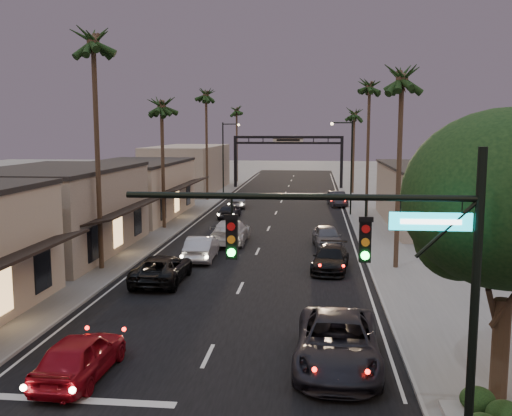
% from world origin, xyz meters
% --- Properties ---
extents(ground, '(200.00, 200.00, 0.00)m').
position_xyz_m(ground, '(0.00, 40.00, 0.00)').
color(ground, slate).
rests_on(ground, ground).
extents(road, '(14.00, 120.00, 0.02)m').
position_xyz_m(road, '(0.00, 45.00, 0.00)').
color(road, black).
rests_on(road, ground).
extents(sidewalk_left, '(5.00, 92.00, 0.12)m').
position_xyz_m(sidewalk_left, '(-9.50, 52.00, 0.06)').
color(sidewalk_left, slate).
rests_on(sidewalk_left, ground).
extents(sidewalk_right, '(5.00, 92.00, 0.12)m').
position_xyz_m(sidewalk_right, '(9.50, 52.00, 0.06)').
color(sidewalk_right, slate).
rests_on(sidewalk_right, ground).
extents(storefront_mid, '(8.00, 14.00, 5.50)m').
position_xyz_m(storefront_mid, '(-13.00, 26.00, 2.75)').
color(storefront_mid, gray).
rests_on(storefront_mid, ground).
extents(storefront_far, '(8.00, 16.00, 5.00)m').
position_xyz_m(storefront_far, '(-13.00, 42.00, 2.50)').
color(storefront_far, '#C0AB93').
rests_on(storefront_far, ground).
extents(storefront_dist, '(8.00, 20.00, 6.00)m').
position_xyz_m(storefront_dist, '(-13.00, 65.00, 3.00)').
color(storefront_dist, gray).
rests_on(storefront_dist, ground).
extents(building_right, '(8.00, 18.00, 5.00)m').
position_xyz_m(building_right, '(14.00, 40.00, 2.50)').
color(building_right, gray).
rests_on(building_right, ground).
extents(traffic_signal, '(8.51, 0.22, 7.80)m').
position_xyz_m(traffic_signal, '(5.69, 4.00, 5.08)').
color(traffic_signal, black).
rests_on(traffic_signal, ground).
extents(corner_tree, '(6.20, 6.20, 8.80)m').
position_xyz_m(corner_tree, '(9.48, 7.45, 5.98)').
color(corner_tree, '#38281C').
rests_on(corner_tree, ground).
extents(arch, '(15.20, 0.40, 7.27)m').
position_xyz_m(arch, '(0.00, 70.00, 5.53)').
color(arch, black).
rests_on(arch, ground).
extents(streetlight_right, '(2.13, 0.30, 9.00)m').
position_xyz_m(streetlight_right, '(6.92, 45.00, 5.33)').
color(streetlight_right, black).
rests_on(streetlight_right, ground).
extents(streetlight_left, '(2.13, 0.30, 9.00)m').
position_xyz_m(streetlight_left, '(-6.92, 58.00, 5.33)').
color(streetlight_left, black).
rests_on(streetlight_left, ground).
extents(palm_lb, '(3.20, 3.20, 15.20)m').
position_xyz_m(palm_lb, '(-8.60, 22.00, 13.39)').
color(palm_lb, '#38281C').
rests_on(palm_lb, ground).
extents(palm_lc, '(3.20, 3.20, 12.20)m').
position_xyz_m(palm_lc, '(-8.60, 36.00, 10.47)').
color(palm_lc, '#38281C').
rests_on(palm_lc, ground).
extents(palm_ld, '(3.20, 3.20, 14.20)m').
position_xyz_m(palm_ld, '(-8.60, 55.00, 12.42)').
color(palm_ld, '#38281C').
rests_on(palm_ld, ground).
extents(palm_ra, '(3.20, 3.20, 13.20)m').
position_xyz_m(palm_ra, '(8.60, 24.00, 11.44)').
color(palm_ra, '#38281C').
rests_on(palm_ra, ground).
extents(palm_rb, '(3.20, 3.20, 14.20)m').
position_xyz_m(palm_rb, '(8.60, 44.00, 12.42)').
color(palm_rb, '#38281C').
rests_on(palm_rb, ground).
extents(palm_rc, '(3.20, 3.20, 12.20)m').
position_xyz_m(palm_rc, '(8.60, 64.00, 10.47)').
color(palm_rc, '#38281C').
rests_on(palm_rc, ground).
extents(palm_far, '(3.20, 3.20, 13.20)m').
position_xyz_m(palm_far, '(-8.30, 78.00, 11.44)').
color(palm_far, '#38281C').
rests_on(palm_far, ground).
extents(oncoming_red, '(1.93, 4.57, 1.54)m').
position_xyz_m(oncoming_red, '(-3.85, 7.76, 0.77)').
color(oncoming_red, maroon).
rests_on(oncoming_red, ground).
extents(oncoming_pickup, '(2.48, 5.36, 1.49)m').
position_xyz_m(oncoming_pickup, '(-4.34, 19.72, 0.74)').
color(oncoming_pickup, black).
rests_on(oncoming_pickup, ground).
extents(oncoming_silver, '(1.81, 4.75, 1.55)m').
position_xyz_m(oncoming_silver, '(-3.27, 25.22, 0.77)').
color(oncoming_silver, '#A5A5AA').
rests_on(oncoming_silver, ground).
extents(oncoming_white, '(2.39, 5.86, 1.70)m').
position_xyz_m(oncoming_white, '(-2.25, 30.72, 0.85)').
color(oncoming_white, '#BCBCBC').
rests_on(oncoming_white, ground).
extents(oncoming_dgrey, '(1.93, 4.16, 1.38)m').
position_xyz_m(oncoming_dgrey, '(-4.08, 42.20, 0.69)').
color(oncoming_dgrey, black).
rests_on(oncoming_dgrey, ground).
extents(oncoming_grey_far, '(2.00, 4.34, 1.38)m').
position_xyz_m(oncoming_grey_far, '(-4.23, 49.39, 0.69)').
color(oncoming_grey_far, '#47474C').
rests_on(oncoming_grey_far, ground).
extents(curbside_near, '(3.08, 6.33, 1.73)m').
position_xyz_m(curbside_near, '(4.65, 9.59, 0.87)').
color(curbside_near, black).
rests_on(curbside_near, ground).
extents(curbside_black, '(2.51, 5.02, 1.40)m').
position_xyz_m(curbside_black, '(4.76, 23.29, 0.70)').
color(curbside_black, black).
rests_on(curbside_black, ground).
extents(curbside_grey, '(2.30, 4.69, 1.54)m').
position_xyz_m(curbside_grey, '(4.69, 29.74, 0.77)').
color(curbside_grey, '#4F5055').
rests_on(curbside_grey, ground).
extents(curbside_far, '(2.21, 4.84, 1.54)m').
position_xyz_m(curbside_far, '(6.20, 51.87, 0.77)').
color(curbside_far, black).
rests_on(curbside_far, ground).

